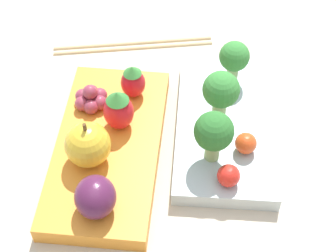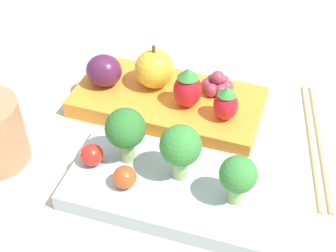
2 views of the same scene
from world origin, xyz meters
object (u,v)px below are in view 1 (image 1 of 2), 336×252
Objects in this scene: cherry_tomato_0 at (229,176)px; plum at (95,197)px; cherry_tomato_1 at (246,143)px; grape_cluster at (91,98)px; strawberry_0 at (133,81)px; broccoli_floret_0 at (214,133)px; strawberry_1 at (118,110)px; broccoli_floret_2 at (234,58)px; broccoli_floret_1 at (221,91)px; chopsticks_pair at (133,44)px; bento_box_fruit at (108,149)px; apple at (88,145)px; bento_box_savoury at (226,127)px.

plum reaches higher than cherry_tomato_0.
cherry_tomato_1 is 0.18m from grape_cluster.
cherry_tomato_0 is at bearing -30.97° from cherry_tomato_1.
strawberry_0 is at bearing 105.16° from grape_cluster.
broccoli_floret_0 reaches higher than strawberry_1.
broccoli_floret_0 is 0.05m from cherry_tomato_0.
broccoli_floret_2 reaches higher than grape_cluster.
strawberry_0 is at bearing -111.88° from broccoli_floret_1.
broccoli_floret_1 reaches higher than grape_cluster.
broccoli_floret_2 is 0.26× the size of chopsticks_pair.
grape_cluster reaches higher than chopsticks_pair.
broccoli_floret_1 reaches higher than bento_box_fruit.
apple is at bearing -105.36° from cherry_tomato_0.
bento_box_fruit is 3.88× the size of broccoli_floret_1.
bento_box_savoury is 0.08m from broccoli_floret_2.
grape_cluster reaches higher than bento_box_fruit.
broccoli_floret_0 is at bearing 39.90° from strawberry_0.
chopsticks_pair is at bearing -147.14° from broccoli_floret_1.
apple is at bearing -42.91° from bento_box_fruit.
bento_box_fruit is 0.18m from chopsticks_pair.
strawberry_1 reaches higher than cherry_tomato_1.
plum reaches higher than grape_cluster.
broccoli_floret_2 is at bearing 157.64° from broccoli_floret_1.
broccoli_floret_1 is at bearing 104.86° from bento_box_fruit.
strawberry_0 is (0.02, -0.12, -0.01)m from broccoli_floret_2.
chopsticks_pair is (-0.09, -0.12, -0.05)m from broccoli_floret_2.
cherry_tomato_0 is at bearing -7.07° from bento_box_savoury.
strawberry_1 is (-0.05, -0.10, -0.01)m from broccoli_floret_0.
cherry_tomato_1 is (0.11, -0.00, -0.02)m from broccoli_floret_2.
apple reaches higher than chopsticks_pair.
broccoli_floret_0 is 0.13m from apple.
bento_box_savoury is 0.14m from bento_box_fruit.
bento_box_savoury is 0.05m from cherry_tomato_1.
broccoli_floret_0 is at bearing -25.69° from bento_box_savoury.
apple reaches higher than bento_box_savoury.
strawberry_1 is at bearing -108.19° from cherry_tomato_1.
plum is 0.21× the size of chopsticks_pair.
grape_cluster is at bearing -129.59° from cherry_tomato_0.
bento_box_savoury is 4.88× the size of plum.
grape_cluster is at bearing 179.64° from apple.
chopsticks_pair is (-0.15, -0.09, -0.06)m from broccoli_floret_1.
broccoli_floret_0 and broccoli_floret_1 have the same top height.
broccoli_floret_2 reaches higher than chopsticks_pair.
strawberry_0 is 0.98× the size of plum.
bento_box_savoury is at bearing -13.06° from broccoli_floret_2.
plum is (0.06, -0.12, -0.02)m from broccoli_floret_0.
cherry_tomato_1 is 0.23m from chopsticks_pair.
plum is (0.08, -0.01, 0.03)m from bento_box_fruit.
grape_cluster is at bearing -103.14° from bento_box_savoury.
plum is at bearing -9.36° from chopsticks_pair.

